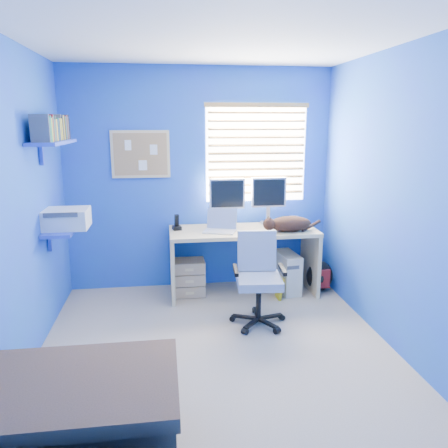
{
  "coord_description": "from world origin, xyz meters",
  "views": [
    {
      "loc": [
        -0.4,
        -3.35,
        1.89
      ],
      "look_at": [
        0.15,
        0.65,
        0.95
      ],
      "focal_mm": 35.0,
      "sensor_mm": 36.0,
      "label": 1
    }
  ],
  "objects": [
    {
      "name": "floor",
      "position": [
        0.0,
        0.0,
        0.0
      ],
      "size": [
        3.0,
        3.2,
        0.0
      ],
      "primitive_type": "cube",
      "color": "#AFA18D",
      "rests_on": "ground"
    },
    {
      "name": "ceiling",
      "position": [
        0.0,
        0.0,
        2.5
      ],
      "size": [
        3.0,
        3.2,
        0.0
      ],
      "primitive_type": "cube",
      "color": "white",
      "rests_on": "wall_back"
    },
    {
      "name": "wall_back",
      "position": [
        0.0,
        1.6,
        1.25
      ],
      "size": [
        3.0,
        0.01,
        2.5
      ],
      "primitive_type": "cube",
      "color": "blue",
      "rests_on": "ground"
    },
    {
      "name": "wall_front",
      "position": [
        0.0,
        -1.6,
        1.25
      ],
      "size": [
        3.0,
        0.01,
        2.5
      ],
      "primitive_type": "cube",
      "color": "blue",
      "rests_on": "ground"
    },
    {
      "name": "wall_left",
      "position": [
        -1.5,
        0.0,
        1.25
      ],
      "size": [
        0.01,
        3.2,
        2.5
      ],
      "primitive_type": "cube",
      "color": "blue",
      "rests_on": "ground"
    },
    {
      "name": "wall_right",
      "position": [
        1.5,
        0.0,
        1.25
      ],
      "size": [
        0.01,
        3.2,
        2.5
      ],
      "primitive_type": "cube",
      "color": "blue",
      "rests_on": "ground"
    },
    {
      "name": "desk",
      "position": [
        0.45,
        1.26,
        0.37
      ],
      "size": [
        1.62,
        0.65,
        0.74
      ],
      "primitive_type": "cube",
      "color": "#D3BF85",
      "rests_on": "floor"
    },
    {
      "name": "laptop",
      "position": [
        0.18,
        1.17,
        0.85
      ],
      "size": [
        0.4,
        0.35,
        0.22
      ],
      "primitive_type": "cube",
      "rotation": [
        0.0,
        0.0,
        -0.33
      ],
      "color": "silver",
      "rests_on": "desk"
    },
    {
      "name": "monitor_left",
      "position": [
        0.3,
        1.46,
        1.01
      ],
      "size": [
        0.4,
        0.13,
        0.54
      ],
      "primitive_type": "cube",
      "rotation": [
        0.0,
        0.0,
        -0.02
      ],
      "color": "silver",
      "rests_on": "desk"
    },
    {
      "name": "monitor_right",
      "position": [
        0.78,
        1.5,
        1.01
      ],
      "size": [
        0.4,
        0.12,
        0.54
      ],
      "primitive_type": "cube",
      "rotation": [
        0.0,
        0.0,
        -0.0
      ],
      "color": "silver",
      "rests_on": "desk"
    },
    {
      "name": "phone",
      "position": [
        -0.28,
        1.34,
        0.82
      ],
      "size": [
        0.11,
        0.12,
        0.17
      ],
      "primitive_type": "cube",
      "rotation": [
        0.0,
        0.0,
        0.19
      ],
      "color": "black",
      "rests_on": "desk"
    },
    {
      "name": "mug",
      "position": [
        0.96,
        1.37,
        0.79
      ],
      "size": [
        0.1,
        0.09,
        0.1
      ],
      "primitive_type": "imported",
      "color": "#1A7552",
      "rests_on": "desk"
    },
    {
      "name": "cd_spindle",
      "position": [
        1.1,
        1.51,
        0.78
      ],
      "size": [
        0.13,
        0.13,
        0.07
      ],
      "primitive_type": "cylinder",
      "color": "silver",
      "rests_on": "desk"
    },
    {
      "name": "cat",
      "position": [
        0.93,
        1.1,
        0.82
      ],
      "size": [
        0.5,
        0.31,
        0.17
      ],
      "primitive_type": "ellipsoid",
      "rotation": [
        0.0,
        0.0,
        0.15
      ],
      "color": "black",
      "rests_on": "desk"
    },
    {
      "name": "tower_pc",
      "position": [
        0.96,
        1.23,
        0.23
      ],
      "size": [
        0.23,
        0.46,
        0.45
      ],
      "primitive_type": "cube",
      "rotation": [
        0.0,
        0.0,
        0.1
      ],
      "color": "beige",
      "rests_on": "floor"
    },
    {
      "name": "drawer_boxes",
      "position": [
        -0.16,
        1.28,
        0.2
      ],
      "size": [
        0.35,
        0.28,
        0.41
      ],
      "primitive_type": "cube",
      "color": "tan",
      "rests_on": "floor"
    },
    {
      "name": "yellow_book",
      "position": [
        0.82,
        1.03,
        0.12
      ],
      "size": [
        0.03,
        0.17,
        0.24
      ],
      "primitive_type": "cube",
      "color": "yellow",
      "rests_on": "floor"
    },
    {
      "name": "backpack",
      "position": [
        1.33,
        1.18,
        0.18
      ],
      "size": [
        0.33,
        0.26,
        0.35
      ],
      "primitive_type": "ellipsoid",
      "rotation": [
        0.0,
        0.0,
        -0.12
      ],
      "color": "black",
      "rests_on": "floor"
    },
    {
      "name": "bed_corner",
      "position": [
        -0.92,
        -1.12,
        0.26
      ],
      "size": [
        1.07,
        0.76,
        0.51
      ],
      "primitive_type": "cube",
      "color": "brown",
      "rests_on": "floor"
    },
    {
      "name": "office_chair",
      "position": [
        0.46,
        0.48,
        0.33
      ],
      "size": [
        0.55,
        0.55,
        0.87
      ],
      "color": "black",
      "rests_on": "floor"
    },
    {
      "name": "window_blinds",
      "position": [
        0.65,
        1.57,
        1.55
      ],
      "size": [
        1.15,
        0.05,
        1.1
      ],
      "color": "white",
      "rests_on": "ground"
    },
    {
      "name": "corkboard",
      "position": [
        -0.65,
        1.58,
        1.55
      ],
      "size": [
        0.64,
        0.02,
        0.52
      ],
      "color": "#D3BF85",
      "rests_on": "ground"
    },
    {
      "name": "wall_shelves",
      "position": [
        -1.35,
        0.75,
        1.43
      ],
      "size": [
        0.42,
        0.9,
        1.05
      ],
      "color": "blue",
      "rests_on": "ground"
    }
  ]
}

